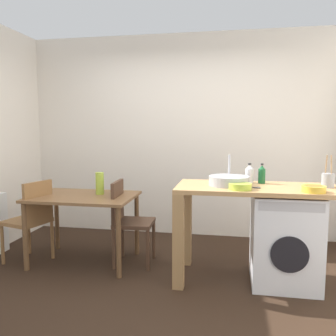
% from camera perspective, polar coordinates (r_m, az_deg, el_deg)
% --- Properties ---
extents(ground_plane, '(5.46, 5.46, 0.00)m').
position_cam_1_polar(ground_plane, '(3.37, -1.98, -19.16)').
color(ground_plane, black).
extents(wall_back, '(4.60, 0.10, 2.70)m').
position_cam_1_polar(wall_back, '(4.76, 2.48, 5.22)').
color(wall_back, silver).
rests_on(wall_back, ground_plane).
extents(dining_table, '(1.10, 0.76, 0.74)m').
position_cam_1_polar(dining_table, '(3.89, -13.66, -5.78)').
color(dining_table, brown).
rests_on(dining_table, ground_plane).
extents(chair_person_seat, '(0.49, 0.49, 0.90)m').
position_cam_1_polar(chair_person_seat, '(4.07, -21.43, -7.46)').
color(chair_person_seat, olive).
rests_on(chair_person_seat, ground_plane).
extents(chair_opposite, '(0.42, 0.42, 0.90)m').
position_cam_1_polar(chair_opposite, '(3.80, -6.67, -8.04)').
color(chair_opposite, '#4C3323').
rests_on(chair_opposite, ground_plane).
extents(kitchen_counter, '(1.50, 0.68, 0.92)m').
position_cam_1_polar(kitchen_counter, '(3.38, 10.75, -5.50)').
color(kitchen_counter, tan).
rests_on(kitchen_counter, ground_plane).
extents(washing_machine, '(0.60, 0.61, 0.86)m').
position_cam_1_polar(washing_machine, '(3.50, 18.54, -10.92)').
color(washing_machine, silver).
rests_on(washing_machine, ground_plane).
extents(sink_basin, '(0.38, 0.38, 0.09)m').
position_cam_1_polar(sink_basin, '(3.35, 9.94, -2.07)').
color(sink_basin, '#9EA0A5').
rests_on(sink_basin, kitchen_counter).
extents(tap, '(0.02, 0.02, 0.28)m').
position_cam_1_polar(tap, '(3.51, 10.00, -0.10)').
color(tap, '#B2B2B7').
rests_on(tap, kitchen_counter).
extents(bottle_tall_green, '(0.08, 0.08, 0.20)m').
position_cam_1_polar(bottle_tall_green, '(3.55, 13.20, -0.96)').
color(bottle_tall_green, silver).
rests_on(bottle_tall_green, kitchen_counter).
extents(bottle_squat_brown, '(0.07, 0.07, 0.20)m').
position_cam_1_polar(bottle_squat_brown, '(3.54, 15.11, -1.02)').
color(bottle_squat_brown, '#19592D').
rests_on(bottle_squat_brown, kitchen_counter).
extents(mixing_bowl, '(0.20, 0.20, 0.06)m').
position_cam_1_polar(mixing_bowl, '(3.15, 11.75, -2.90)').
color(mixing_bowl, '#A8C63D').
rests_on(mixing_bowl, kitchen_counter).
extents(utensil_crock, '(0.11, 0.11, 0.30)m').
position_cam_1_polar(utensil_crock, '(3.50, 24.72, -1.79)').
color(utensil_crock, gray).
rests_on(utensil_crock, kitchen_counter).
extents(colander, '(0.20, 0.20, 0.06)m').
position_cam_1_polar(colander, '(3.21, 22.75, -3.12)').
color(colander, gold).
rests_on(colander, kitchen_counter).
extents(vase, '(0.09, 0.09, 0.24)m').
position_cam_1_polar(vase, '(3.88, -11.12, -2.47)').
color(vase, '#A8C63D').
rests_on(vase, dining_table).
extents(scissors, '(0.15, 0.06, 0.01)m').
position_cam_1_polar(scissors, '(3.26, 13.65, -3.12)').
color(scissors, '#B2B2B7').
rests_on(scissors, kitchen_counter).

